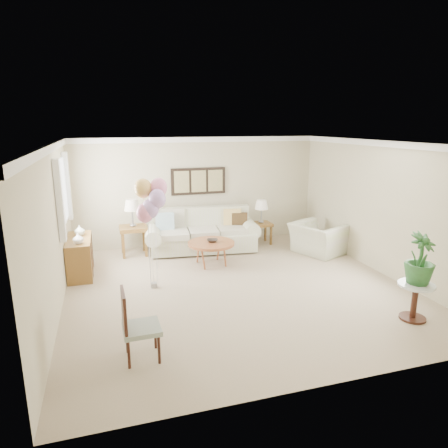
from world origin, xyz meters
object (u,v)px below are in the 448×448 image
(coffee_table, at_px, (211,244))
(sofa, at_px, (202,234))
(balloon_cluster, at_px, (151,200))
(accent_chair, at_px, (136,324))
(armchair, at_px, (317,239))

(coffee_table, bearing_deg, sofa, 86.57)
(coffee_table, xyz_separation_m, balloon_cluster, (-1.31, -0.88, 1.17))
(balloon_cluster, bearing_deg, accent_chair, -102.55)
(armchair, relative_size, balloon_cluster, 0.54)
(sofa, distance_m, coffee_table, 1.06)
(sofa, height_order, accent_chair, sofa)
(sofa, relative_size, accent_chair, 2.93)
(armchair, relative_size, accent_chair, 1.15)
(armchair, bearing_deg, balloon_cluster, 80.98)
(accent_chair, bearing_deg, armchair, 35.98)
(balloon_cluster, bearing_deg, armchair, 13.51)
(armchair, height_order, accent_chair, accent_chair)
(sofa, height_order, balloon_cluster, balloon_cluster)
(sofa, height_order, armchair, sofa)
(accent_chair, height_order, balloon_cluster, balloon_cluster)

